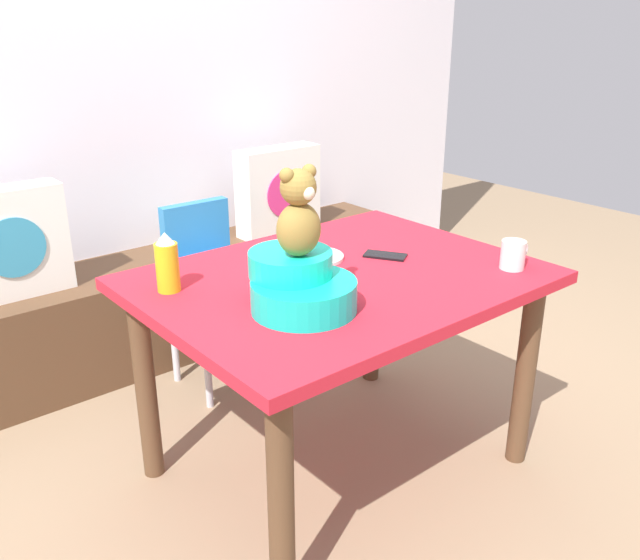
% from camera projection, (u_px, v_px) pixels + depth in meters
% --- Properties ---
extents(ground_plane, '(8.00, 8.00, 0.00)m').
position_uv_depth(ground_plane, '(338.00, 465.00, 2.45)').
color(ground_plane, '#8C7256').
extents(back_wall, '(4.40, 0.10, 2.60)m').
position_uv_depth(back_wall, '(123.00, 66.00, 3.04)').
color(back_wall, silver).
rests_on(back_wall, ground_plane).
extents(window_bench, '(2.60, 0.44, 0.46)m').
position_uv_depth(window_bench, '(171.00, 303.00, 3.24)').
color(window_bench, brown).
rests_on(window_bench, ground_plane).
extents(pillow_floral_left, '(0.44, 0.15, 0.44)m').
position_uv_depth(pillow_floral_left, '(9.00, 243.00, 2.66)').
color(pillow_floral_left, white).
rests_on(pillow_floral_left, window_bench).
extents(pillow_floral_right, '(0.44, 0.15, 0.44)m').
position_uv_depth(pillow_floral_right, '(278.00, 191.00, 3.44)').
color(pillow_floral_right, white).
rests_on(pillow_floral_right, window_bench).
extents(book_stack, '(0.20, 0.14, 0.08)m').
position_uv_depth(book_stack, '(185.00, 245.00, 3.20)').
color(book_stack, '#97BCB1').
rests_on(book_stack, window_bench).
extents(dining_table, '(1.24, 0.95, 0.74)m').
position_uv_depth(dining_table, '(339.00, 304.00, 2.22)').
color(dining_table, red).
rests_on(dining_table, ground_plane).
extents(highchair, '(0.34, 0.45, 0.79)m').
position_uv_depth(highchair, '(213.00, 271.00, 2.82)').
color(highchair, '#2672B2').
rests_on(highchair, ground_plane).
extents(infant_seat_teal, '(0.30, 0.33, 0.16)m').
position_uv_depth(infant_seat_teal, '(299.00, 285.00, 1.90)').
color(infant_seat_teal, '#12CBB0').
rests_on(infant_seat_teal, dining_table).
extents(teddy_bear, '(0.13, 0.12, 0.25)m').
position_uv_depth(teddy_bear, '(299.00, 214.00, 1.83)').
color(teddy_bear, olive).
rests_on(teddy_bear, infant_seat_teal).
extents(ketchup_bottle, '(0.07, 0.07, 0.18)m').
position_uv_depth(ketchup_bottle, '(167.00, 264.00, 2.02)').
color(ketchup_bottle, gold).
rests_on(ketchup_bottle, dining_table).
extents(coffee_mug, '(0.12, 0.08, 0.09)m').
position_uv_depth(coffee_mug, '(513.00, 254.00, 2.21)').
color(coffee_mug, silver).
rests_on(coffee_mug, dining_table).
extents(dinner_plate_near, '(0.20, 0.20, 0.01)m').
position_uv_depth(dinner_plate_near, '(314.00, 257.00, 2.32)').
color(dinner_plate_near, white).
rests_on(dinner_plate_near, dining_table).
extents(cell_phone, '(0.13, 0.16, 0.01)m').
position_uv_depth(cell_phone, '(385.00, 256.00, 2.34)').
color(cell_phone, black).
rests_on(cell_phone, dining_table).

